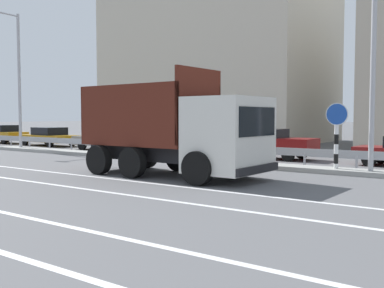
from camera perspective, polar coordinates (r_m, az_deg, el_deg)
name	(u,v)px	position (r m, az deg, el deg)	size (l,w,h in m)	color
ground_plane	(146,168)	(18.25, -5.83, -3.04)	(320.00, 320.00, 0.00)	#565659
lane_strip_0	(136,182)	(14.45, -7.12, -4.76)	(52.17, 0.16, 0.01)	silver
lane_strip_1	(90,190)	(13.11, -12.88, -5.66)	(52.17, 0.16, 0.01)	silver
median_island	(186,160)	(20.35, -0.77, -2.10)	(28.69, 1.10, 0.18)	gray
median_guardrail	(200,148)	(21.23, 1.04, -0.57)	(52.17, 0.09, 0.78)	#9EA0A5
dump_truck	(193,138)	(15.09, 0.11, 0.81)	(6.95, 2.94, 3.67)	silver
median_road_sign	(336,136)	(17.14, 17.87, 1.02)	(0.81, 0.16, 2.57)	white
street_lamp_0	(17,74)	(29.79, -21.38, 8.22)	(0.71, 2.25, 8.34)	#ADADB2
street_lamp_1	(373,30)	(16.86, 22.02, 13.33)	(0.72, 2.19, 9.09)	#ADADB2
parked_car_0	(5,134)	(38.06, -22.64, 1.17)	(4.30, 2.05, 1.42)	#B27A14
parked_car_1	(49,136)	(33.49, -17.75, 0.93)	(4.95, 2.18, 1.32)	#B27A14
parked_car_2	(110,139)	(28.26, -10.43, 0.58)	(4.75, 2.17, 1.27)	gray
parked_car_3	(183,142)	(24.71, -1.12, 0.22)	(3.96, 2.01, 1.28)	#A3A3A8
parked_car_4	(266,143)	(22.52, 9.43, 0.10)	(4.81, 1.85, 1.48)	maroon
background_building_0	(219,68)	(40.10, 3.43, 9.62)	(18.08, 11.98, 12.73)	beige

